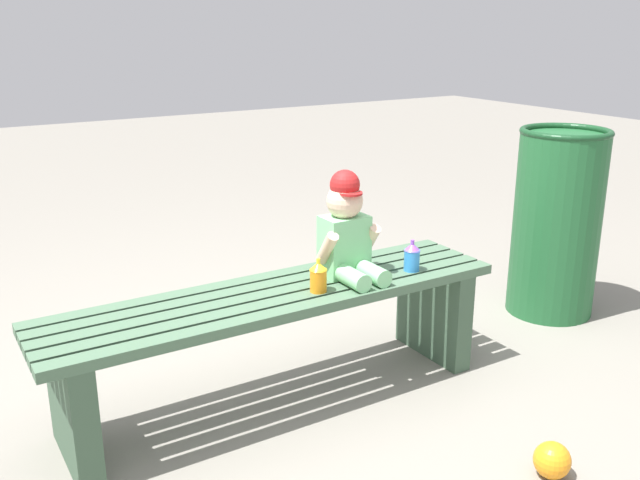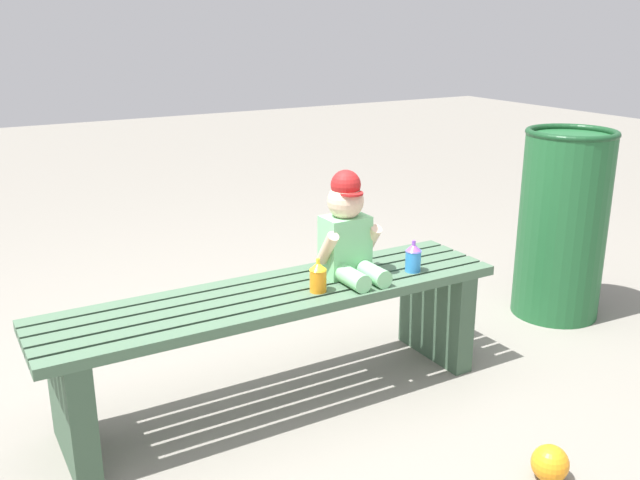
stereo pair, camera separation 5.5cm
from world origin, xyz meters
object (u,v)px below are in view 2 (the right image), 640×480
Objects in this scene: park_bench at (278,326)px; toy_ball at (550,463)px; trash_bin at (562,224)px; sippy_cup_right at (413,257)px; child_figure at (348,231)px; sippy_cup_left at (318,276)px.

park_bench is 14.69× the size of toy_ball.
toy_ball is 0.13× the size of trash_bin.
toy_ball is (-0.04, -0.77, -0.44)m from sippy_cup_right.
toy_ball is at bearing -76.15° from child_figure.
trash_bin reaches higher than sippy_cup_right.
sippy_cup_right is at bearing -8.50° from park_bench.
sippy_cup_right is 1.06× the size of toy_ball.
sippy_cup_left is at bearing -154.87° from child_figure.
park_bench reaches higher than toy_ball.
sippy_cup_left and sippy_cup_right have the same top height.
child_figure is 3.26× the size of sippy_cup_right.
trash_bin is at bearing 8.42° from sippy_cup_right.
toy_ball is at bearing -92.70° from sippy_cup_right.
child_figure is 1.04m from toy_ball.
park_bench is 1.54m from trash_bin.
sippy_cup_left is at bearing -33.50° from park_bench.
trash_bin is (1.23, 0.06, -0.17)m from child_figure.
park_bench is at bearing 146.50° from sippy_cup_left.
trash_bin reaches higher than toy_ball.
park_bench is 1.02m from toy_ball.
child_figure is 3.26× the size of sippy_cup_left.
sippy_cup_left is 1.06× the size of toy_ball.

